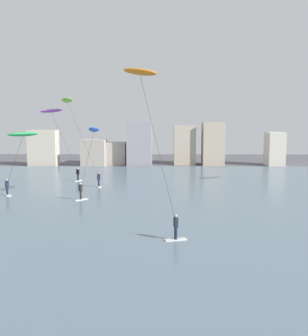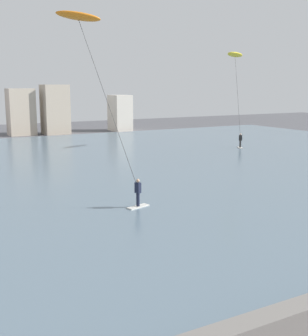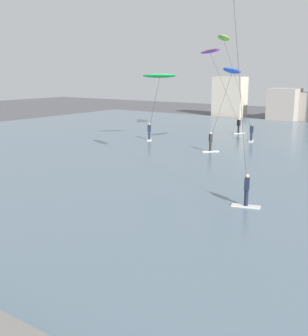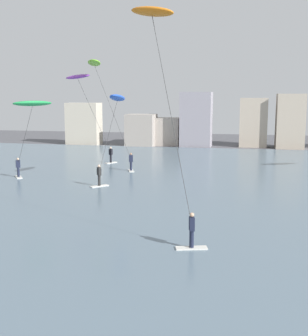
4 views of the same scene
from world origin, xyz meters
name	(u,v)px [view 2 (image 2 of 4)]	position (x,y,z in m)	size (l,w,h in m)	color
water_bay	(73,171)	(0.00, 31.09, 0.05)	(84.00, 52.00, 0.10)	slate
kitesurfer_yellow	(236,61)	(21.37, 36.74, 9.71)	(3.83, 4.51, 10.68)	silver
kitesurfer_orange	(87,43)	(-2.53, 20.57, 9.29)	(4.38, 3.89, 11.10)	silver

